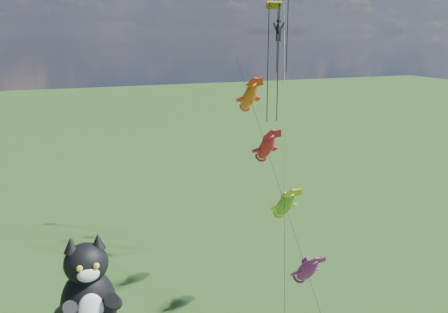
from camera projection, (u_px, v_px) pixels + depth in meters
name	position (u px, v px, depth m)	size (l,w,h in m)	color
cat_kite_rig	(90.00, 306.00, 19.37)	(2.52, 4.08, 10.18)	brown
fish_windsock_rig	(275.00, 176.00, 31.24)	(1.23, 15.96, 15.89)	brown
parafoil_rig	(279.00, 28.00, 35.95)	(8.20, 16.04, 24.10)	brown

